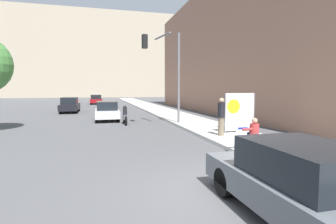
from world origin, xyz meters
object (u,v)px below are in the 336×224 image
object	(u,v)px
jogger_on_sidewalk	(221,116)
parked_car_curbside	(300,182)
car_on_road_midblock	(70,105)
car_on_road_distant	(70,103)
seated_protester	(255,133)
car_on_road_far_lane	(96,99)
protest_banner	(239,112)
car_on_road_nearest	(107,111)
pedestrian_behind	(228,114)
traffic_light_pole	(167,63)
motorcycle_on_road	(125,116)

from	to	relation	value
jogger_on_sidewalk	parked_car_curbside	xyz separation A→B (m)	(-2.17, -7.54, -0.36)
car_on_road_midblock	parked_car_curbside	bearing A→B (deg)	-75.50
jogger_on_sidewalk	car_on_road_distant	distance (m)	25.35
seated_protester	jogger_on_sidewalk	distance (m)	3.00
parked_car_curbside	car_on_road_midblock	distance (m)	25.38
jogger_on_sidewalk	car_on_road_far_lane	world-z (taller)	jogger_on_sidewalk
protest_banner	jogger_on_sidewalk	bearing A→B (deg)	-154.47
seated_protester	car_on_road_nearest	xyz separation A→B (m)	(-4.94, 12.12, -0.05)
pedestrian_behind	jogger_on_sidewalk	bearing A→B (deg)	29.77
protest_banner	car_on_road_midblock	distance (m)	19.14
pedestrian_behind	parked_car_curbside	xyz separation A→B (m)	(-3.46, -9.29, -0.28)
car_on_road_nearest	jogger_on_sidewalk	bearing A→B (deg)	-61.05
seated_protester	parked_car_curbside	size ratio (longest dim) A/B	0.28
protest_banner	car_on_road_nearest	world-z (taller)	protest_banner
seated_protester	car_on_road_distant	bearing A→B (deg)	133.56
car_on_road_midblock	car_on_road_far_lane	xyz separation A→B (m)	(2.46, 14.80, -0.03)
traffic_light_pole	car_on_road_nearest	world-z (taller)	traffic_light_pole
pedestrian_behind	car_on_road_far_lane	bearing A→B (deg)	-100.02
seated_protester	car_on_road_nearest	bearing A→B (deg)	136.92
protest_banner	parked_car_curbside	size ratio (longest dim) A/B	0.49
seated_protester	motorcycle_on_road	xyz separation A→B (m)	(-3.83, 9.47, -0.23)
seated_protester	traffic_light_pole	bearing A→B (deg)	123.64
seated_protester	traffic_light_pole	distance (m)	8.80
car_on_road_nearest	seated_protester	bearing A→B (deg)	-67.82
protest_banner	car_on_road_nearest	size ratio (longest dim) A/B	0.48
protest_banner	car_on_road_distant	size ratio (longest dim) A/B	0.49
pedestrian_behind	protest_banner	size ratio (longest dim) A/B	0.82
seated_protester	car_on_road_nearest	size ratio (longest dim) A/B	0.28
traffic_light_pole	parked_car_curbside	size ratio (longest dim) A/B	1.42
jogger_on_sidewalk	pedestrian_behind	world-z (taller)	jogger_on_sidewalk
motorcycle_on_road	pedestrian_behind	bearing A→B (deg)	-42.16
jogger_on_sidewalk	car_on_road_nearest	bearing A→B (deg)	-48.22
seated_protester	car_on_road_midblock	xyz separation A→B (m)	(-8.41, 20.02, -0.01)
motorcycle_on_road	parked_car_curbside	bearing A→B (deg)	-82.80
parked_car_curbside	motorcycle_on_road	world-z (taller)	parked_car_curbside
pedestrian_behind	car_on_road_nearest	distance (m)	9.74
car_on_road_midblock	car_on_road_far_lane	distance (m)	15.00
jogger_on_sidewalk	motorcycle_on_road	world-z (taller)	jogger_on_sidewalk
pedestrian_behind	parked_car_curbside	bearing A→B (deg)	45.80
car_on_road_nearest	car_on_road_midblock	bearing A→B (deg)	113.72
protest_banner	motorcycle_on_road	world-z (taller)	protest_banner
motorcycle_on_road	car_on_road_distant	bearing A→B (deg)	107.01
traffic_light_pole	car_on_road_midblock	world-z (taller)	traffic_light_pole
protest_banner	pedestrian_behind	bearing A→B (deg)	91.72
jogger_on_sidewalk	parked_car_curbside	bearing A→B (deg)	86.79
traffic_light_pole	motorcycle_on_road	bearing A→B (deg)	151.16
car_on_road_nearest	motorcycle_on_road	size ratio (longest dim) A/B	2.04
parked_car_curbside	protest_banner	bearing A→B (deg)	66.84
seated_protester	protest_banner	size ratio (longest dim) A/B	0.58
car_on_road_midblock	jogger_on_sidewalk	bearing A→B (deg)	-63.42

